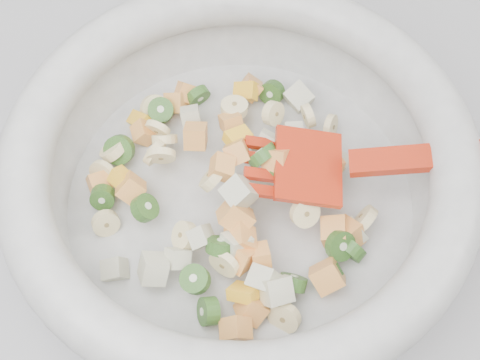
{
  "coord_description": "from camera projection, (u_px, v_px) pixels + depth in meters",
  "views": [
    {
      "loc": [
        -0.18,
        1.1,
        1.45
      ],
      "look_at": [
        -0.18,
        1.4,
        0.95
      ],
      "focal_mm": 50.0,
      "sensor_mm": 36.0,
      "label": 1
    }
  ],
  "objects": [
    {
      "name": "mixing_bowl",
      "position": [
        241.0,
        173.0,
        0.57
      ],
      "size": [
        0.51,
        0.4,
        0.12
      ],
      "color": "silver",
      "rests_on": "counter"
    },
    {
      "name": "counter",
      "position": [
        352.0,
        315.0,
        1.04
      ],
      "size": [
        2.0,
        0.6,
        0.9
      ],
      "primitive_type": "cube",
      "color": "#A3A3A8",
      "rests_on": "ground"
    }
  ]
}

